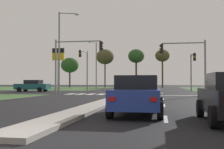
{
  "coord_description": "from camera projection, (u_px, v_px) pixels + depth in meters",
  "views": [
    {
      "loc": [
        3.33,
        -5.57,
        1.29
      ],
      "look_at": [
        -2.2,
        27.12,
        2.18
      ],
      "focal_mm": 46.24,
      "sensor_mm": 36.0,
      "label": 1
    }
  ],
  "objects": [
    {
      "name": "ground_plane",
      "position": [
        133.0,
        93.0,
        35.58
      ],
      "size": [
        200.0,
        200.0,
        0.0
      ],
      "primitive_type": "plane",
      "color": "black"
    },
    {
      "name": "grass_verge_far_left",
      "position": [
        29.0,
        88.0,
        63.98
      ],
      "size": [
        35.0,
        35.0,
        0.01
      ],
      "primitive_type": "cube",
      "color": "#385B2D",
      "rests_on": "ground"
    },
    {
      "name": "median_island_near",
      "position": [
        103.0,
        103.0,
        16.86
      ],
      "size": [
        1.2,
        22.0,
        0.14
      ],
      "primitive_type": "cube",
      "color": "gray",
      "rests_on": "ground"
    },
    {
      "name": "median_island_far",
      "position": [
        145.0,
        88.0,
        60.23
      ],
      "size": [
        1.2,
        36.0,
        0.14
      ],
      "primitive_type": "cube",
      "color": "#ADA89E",
      "rests_on": "ground"
    },
    {
      "name": "lane_dash_near",
      "position": [
        166.0,
        119.0,
        10.08
      ],
      "size": [
        0.14,
        2.0,
        0.01
      ],
      "primitive_type": "cube",
      "color": "silver",
      "rests_on": "ground"
    },
    {
      "name": "lane_dash_second",
      "position": [
        164.0,
        105.0,
        16.0
      ],
      "size": [
        0.14,
        2.0,
        0.01
      ],
      "primitive_type": "cube",
      "color": "silver",
      "rests_on": "ground"
    },
    {
      "name": "lane_dash_third",
      "position": [
        163.0,
        99.0,
        21.91
      ],
      "size": [
        0.14,
        2.0,
        0.01
      ],
      "primitive_type": "cube",
      "color": "silver",
      "rests_on": "ground"
    },
    {
      "name": "lane_dash_fourth",
      "position": [
        162.0,
        96.0,
        27.82
      ],
      "size": [
        0.14,
        2.0,
        0.01
      ],
      "primitive_type": "cube",
      "color": "silver",
      "rests_on": "ground"
    },
    {
      "name": "lane_dash_fifth",
      "position": [
        162.0,
        93.0,
        33.74
      ],
      "size": [
        0.14,
        2.0,
        0.01
      ],
      "primitive_type": "cube",
      "color": "silver",
      "rests_on": "ground"
    },
    {
      "name": "edge_line_right",
      "position": [
        222.0,
        104.0,
        16.7
      ],
      "size": [
        0.14,
        24.0,
        0.01
      ],
      "primitive_type": "cube",
      "color": "silver",
      "rests_on": "ground"
    },
    {
      "name": "stop_bar_near",
      "position": [
        166.0,
        95.0,
        28.05
      ],
      "size": [
        6.4,
        0.5,
        0.01
      ],
      "primitive_type": "cube",
      "color": "silver",
      "rests_on": "ground"
    },
    {
      "name": "crosswalk_bar_near",
      "position": [
        71.0,
        94.0,
        31.53
      ],
      "size": [
        0.7,
        2.8,
        0.01
      ],
      "primitive_type": "cube",
      "color": "silver",
      "rests_on": "ground"
    },
    {
      "name": "crosswalk_bar_second",
      "position": [
        81.0,
        94.0,
        31.33
      ],
      "size": [
        0.7,
        2.8,
        0.01
      ],
      "primitive_type": "cube",
      "color": "silver",
      "rests_on": "ground"
    },
    {
      "name": "crosswalk_bar_third",
      "position": [
        91.0,
        94.0,
        31.14
      ],
      "size": [
        0.7,
        2.8,
        0.01
      ],
      "primitive_type": "cube",
      "color": "silver",
      "rests_on": "ground"
    },
    {
      "name": "crosswalk_bar_fourth",
      "position": [
        101.0,
        94.0,
        30.95
      ],
      "size": [
        0.7,
        2.8,
        0.01
      ],
      "primitive_type": "cube",
      "color": "silver",
      "rests_on": "ground"
    },
    {
      "name": "crosswalk_bar_fifth",
      "position": [
        112.0,
        94.0,
        30.76
      ],
      "size": [
        0.7,
        2.8,
        0.01
      ],
      "primitive_type": "cube",
      "color": "silver",
      "rests_on": "ground"
    },
    {
      "name": "crosswalk_bar_sixth",
      "position": [
        123.0,
        94.0,
        30.57
      ],
      "size": [
        0.7,
        2.8,
        0.01
      ],
      "primitive_type": "cube",
      "color": "silver",
      "rests_on": "ground"
    },
    {
      "name": "crosswalk_bar_seventh",
      "position": [
        134.0,
        94.0,
        30.38
      ],
      "size": [
        0.7,
        2.8,
        0.01
      ],
      "primitive_type": "cube",
      "color": "silver",
      "rests_on": "ground"
    },
    {
      "name": "crosswalk_bar_eighth",
      "position": [
        144.0,
        94.0,
        30.18
      ],
      "size": [
        0.7,
        2.8,
        0.01
      ],
      "primitive_type": "cube",
      "color": "silver",
      "rests_on": "ground"
    },
    {
      "name": "car_blue_second",
      "position": [
        138.0,
        95.0,
        11.44
      ],
      "size": [
        1.98,
        4.45,
        1.55
      ],
      "color": "navy",
      "rests_on": "ground"
    },
    {
      "name": "car_teal_third",
      "position": [
        33.0,
        86.0,
        39.2
      ],
      "size": [
        4.62,
        2.09,
        1.6
      ],
      "rotation": [
        0.0,
        0.0,
        1.57
      ],
      "color": "#19565B",
      "rests_on": "ground"
    },
    {
      "name": "car_beige_fourth",
      "position": [
        136.0,
        84.0,
        64.47
      ],
      "size": [
        2.06,
        4.21,
        1.6
      ],
      "rotation": [
        0.0,
        0.0,
        3.14
      ],
      "color": "#BCAD8E",
      "rests_on": "ground"
    },
    {
      "name": "traffic_signal_far_left",
      "position": [
        85.0,
        63.0,
        42.03
      ],
      "size": [
        0.32,
        4.25,
        6.01
      ],
      "color": "gray",
      "rests_on": "ground"
    },
    {
      "name": "traffic_signal_near_right",
      "position": [
        188.0,
        57.0,
        28.18
      ],
      "size": [
        4.49,
        0.32,
        5.4
      ],
      "color": "gray",
      "rests_on": "ground"
    },
    {
      "name": "traffic_signal_far_right",
      "position": [
        192.0,
        65.0,
        39.19
      ],
      "size": [
        0.32,
        4.71,
        5.28
      ],
      "color": "gray",
      "rests_on": "ground"
    },
    {
      "name": "traffic_signal_near_left",
      "position": [
        73.0,
        56.0,
        30.14
      ],
      "size": [
        5.22,
        0.32,
        5.81
      ],
      "color": "gray",
      "rests_on": "ground"
    },
    {
      "name": "street_lamp_second",
      "position": [
        61.0,
        48.0,
        33.82
      ],
      "size": [
        2.34,
        0.88,
        9.54
      ],
      "color": "gray",
      "rests_on": "ground"
    },
    {
      "name": "street_lamp_third",
      "position": [
        96.0,
        63.0,
        53.05
      ],
      "size": [
        1.11,
        2.22,
        8.63
      ],
      "color": "gray",
      "rests_on": "ground"
    },
    {
      "name": "pedestrian_at_median",
      "position": [
        138.0,
        82.0,
        44.29
      ],
      "size": [
        0.34,
        0.34,
        1.9
      ],
      "rotation": [
        0.0,
        0.0,
        2.75
      ],
      "color": "#232833",
      "rests_on": "median_island_far"
    },
    {
      "name": "fuel_price_totem",
      "position": [
        58.0,
        60.0,
        42.69
      ],
      "size": [
        1.8,
        0.24,
        6.34
      ],
      "color": "silver",
      "rests_on": "ground"
    },
    {
      "name": "treeline_near",
      "position": [
        70.0,
        65.0,
        73.27
      ],
      "size": [
        4.49,
        4.49,
        7.55
      ],
      "color": "#423323",
      "rests_on": "ground"
    },
    {
      "name": "treeline_second",
      "position": [
        105.0,
        57.0,
        68.35
      ],
      "size": [
        4.2,
        4.2,
        9.13
      ],
      "color": "#423323",
      "rests_on": "ground"
    },
    {
      "name": "treeline_third",
      "position": [
        136.0,
        56.0,
        70.69
      ],
      "size": [
        3.97,
        3.97,
        9.41
      ],
      "color": "#423323",
      "rests_on": "ground"
    },
    {
      "name": "treeline_fourth",
      "position": [
        162.0,
        56.0,
        68.94
      ],
      "size": [
        3.43,
        3.43,
        9.14
      ],
      "color": "#423323",
      "rests_on": "ground"
    }
  ]
}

